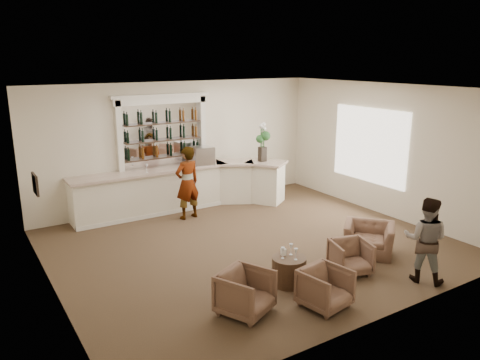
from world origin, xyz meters
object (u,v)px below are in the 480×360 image
armchair_center (325,288)px  armchair_far (369,239)px  armchair_left (245,293)px  bar_counter (183,188)px  espresso_machine (202,156)px  sommelier (187,183)px  flower_vase (263,140)px  cocktail_table (289,271)px  guest (426,240)px  armchair_right (351,257)px

armchair_center → armchair_far: bearing=17.3°
armchair_left → armchair_far: bearing=-15.0°
bar_counter → espresso_machine: bearing=-0.3°
sommelier → flower_vase: flower_vase is taller
bar_counter → flower_vase: bearing=-13.3°
cocktail_table → armchair_center: 0.94m
armchair_center → espresso_machine: (0.84, 5.76, 1.05)m
armchair_far → flower_vase: (0.21, 4.12, 1.42)m
guest → armchair_right: 1.35m
cocktail_table → flower_vase: flower_vase is taller
bar_counter → armchair_left: (-1.45, -5.24, -0.22)m
sommelier → espresso_machine: bearing=-147.0°
armchair_right → espresso_machine: bearing=112.1°
armchair_right → sommelier: bearing=122.9°
armchair_left → espresso_machine: espresso_machine is taller
bar_counter → armchair_right: (0.98, -5.08, -0.26)m
guest → sommelier: bearing=-10.1°
armchair_left → armchair_center: (1.18, -0.52, -0.02)m
flower_vase → guest: bearing=-93.1°
sommelier → flower_vase: (2.37, 0.19, 0.83)m
guest → armchair_left: 3.41m
guest → armchair_right: size_ratio=2.27×
cocktail_table → sommelier: sommelier is taller
armchair_right → bar_counter: bearing=118.5°
bar_counter → armchair_right: bar_counter is taller
cocktail_table → sommelier: bearing=89.4°
bar_counter → armchair_center: 5.77m
guest → bar_counter: bearing=-14.3°
bar_counter → sommelier: sommelier is taller
espresso_machine → flower_vase: flower_vase is taller
armchair_center → sommelier: bearing=79.7°
bar_counter → armchair_left: size_ratio=7.44×
bar_counter → flower_vase: (2.15, -0.51, 1.16)m
bar_counter → guest: 6.28m
bar_counter → armchair_right: bearing=-79.1°
sommelier → espresso_machine: sommelier is taller
flower_vase → armchair_left: bearing=-127.3°
sommelier → flower_vase: 2.52m
sommelier → espresso_machine: 1.16m
bar_counter → armchair_center: size_ratio=7.96×
bar_counter → flower_vase: 2.50m
guest → armchair_left: (-3.30, 0.75, -0.43)m
sommelier → guest: size_ratio=1.17×
armchair_right → armchair_far: bearing=42.5°
cocktail_table → espresso_machine: bearing=80.1°
bar_counter → guest: size_ratio=3.68×
cocktail_table → flower_vase: 5.17m
armchair_left → bar_counter: bearing=49.4°
armchair_left → flower_vase: bearing=27.5°
armchair_right → espresso_machine: espresso_machine is taller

